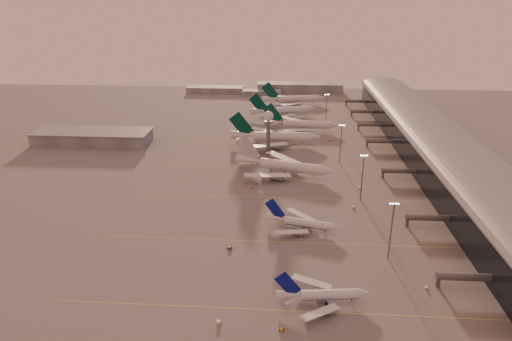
{
  "coord_description": "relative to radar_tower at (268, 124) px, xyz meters",
  "views": [
    {
      "loc": [
        16.14,
        -159.86,
        98.53
      ],
      "look_at": [
        0.84,
        64.86,
        10.88
      ],
      "focal_mm": 32.0,
      "sensor_mm": 36.0,
      "label": 1
    }
  ],
  "objects": [
    {
      "name": "mast_a",
      "position": [
        53.0,
        -120.0,
        -7.21
      ],
      "size": [
        3.6,
        0.56,
        25.0
      ],
      "color": "#53565A",
      "rests_on": "ground"
    },
    {
      "name": "gsv_tug_near",
      "position": [
        11.34,
        -164.81,
        -20.48
      ],
      "size": [
        2.24,
        3.38,
        0.92
      ],
      "color": "#F2A81C",
      "rests_on": "ground"
    },
    {
      "name": "distant_horizon",
      "position": [
        -2.38,
        205.14,
        -17.06
      ],
      "size": [
        165.0,
        37.5,
        9.0
      ],
      "color": "slate",
      "rests_on": "ground"
    },
    {
      "name": "taxiway_markings",
      "position": [
        25.0,
        -64.0,
        -20.94
      ],
      "size": [
        180.0,
        185.25,
        0.02
      ],
      "color": "#E4D150",
      "rests_on": "ground"
    },
    {
      "name": "greentail_a",
      "position": [
        4.43,
        24.42,
        -16.85
      ],
      "size": [
        63.85,
        51.53,
        23.18
      ],
      "color": "silver",
      "rests_on": "ground"
    },
    {
      "name": "mast_d",
      "position": [
        43.0,
        80.0,
        -7.21
      ],
      "size": [
        3.6,
        0.56,
        25.0
      ],
      "color": "#53565A",
      "rests_on": "ground"
    },
    {
      "name": "gsv_truck_a",
      "position": [
        -8.36,
        -162.92,
        -19.71
      ],
      "size": [
        6.37,
        3.54,
        2.43
      ],
      "color": "white",
      "rests_on": "ground"
    },
    {
      "name": "gsv_truck_d",
      "position": [
        -19.61,
        15.03,
        -19.87
      ],
      "size": [
        3.76,
        5.57,
        2.12
      ],
      "color": "white",
      "rests_on": "ground"
    },
    {
      "name": "gsv_truck_c",
      "position": [
        -6.9,
        -53.42,
        -19.72
      ],
      "size": [
        5.75,
        5.74,
        2.42
      ],
      "color": "#F2A81C",
      "rests_on": "ground"
    },
    {
      "name": "terminal",
      "position": [
        102.88,
        -9.91,
        -10.43
      ],
      "size": [
        57.0,
        362.0,
        23.04
      ],
      "color": "black",
      "rests_on": "ground"
    },
    {
      "name": "gsv_tug_far",
      "position": [
        14.38,
        -23.12,
        -20.42
      ],
      "size": [
        3.59,
        4.2,
        1.03
      ],
      "color": "white",
      "rests_on": "ground"
    },
    {
      "name": "gsv_tug_mid",
      "position": [
        -10.79,
        -117.42,
        -20.42
      ],
      "size": [
        4.15,
        3.3,
        1.03
      ],
      "color": "#535557",
      "rests_on": "ground"
    },
    {
      "name": "gsv_catering_a",
      "position": [
        62.71,
        -139.59,
        -19.15
      ],
      "size": [
        4.72,
        2.89,
        3.6
      ],
      "color": "white",
      "rests_on": "ground"
    },
    {
      "name": "greentail_d",
      "position": [
        18.26,
        147.32,
        -16.99
      ],
      "size": [
        60.72,
        48.49,
        22.4
      ],
      "color": "silver",
      "rests_on": "ground"
    },
    {
      "name": "gsv_truck_b",
      "position": [
        45.52,
        -74.87,
        -19.82
      ],
      "size": [
        5.83,
        3.45,
        2.22
      ],
      "color": "white",
      "rests_on": "ground"
    },
    {
      "name": "mast_b",
      "position": [
        50.0,
        -65.0,
        -7.21
      ],
      "size": [
        3.6,
        0.56,
        25.0
      ],
      "color": "#53565A",
      "rests_on": "ground"
    },
    {
      "name": "mast_c",
      "position": [
        45.0,
        -10.0,
        -7.21
      ],
      "size": [
        3.6,
        0.56,
        25.0
      ],
      "color": "#53565A",
      "rests_on": "ground"
    },
    {
      "name": "narrowbody_mid",
      "position": [
        19.41,
        -98.24,
        -18.25
      ],
      "size": [
        33.5,
        26.42,
        13.31
      ],
      "color": "silver",
      "rests_on": "ground"
    },
    {
      "name": "ground",
      "position": [
        -5.0,
        -120.0,
        -20.95
      ],
      "size": [
        700.0,
        700.0,
        0.0
      ],
      "primitive_type": "plane",
      "color": "#605D5D",
      "rests_on": "ground"
    },
    {
      "name": "widebody_white",
      "position": [
        10.81,
        -31.36,
        -17.3
      ],
      "size": [
        58.15,
        45.93,
        21.05
      ],
      "color": "silver",
      "rests_on": "ground"
    },
    {
      "name": "gsv_tug_hangar",
      "position": [
        42.7,
        34.19,
        -20.36
      ],
      "size": [
        4.11,
        2.61,
        1.14
      ],
      "color": "#F2A81C",
      "rests_on": "ground"
    },
    {
      "name": "hangar",
      "position": [
        -125.0,
        20.0,
        -16.63
      ],
      "size": [
        82.0,
        27.0,
        8.5
      ],
      "color": "slate",
      "rests_on": "ground"
    },
    {
      "name": "greentail_b",
      "position": [
        22.74,
        60.2,
        -17.25
      ],
      "size": [
        57.68,
        46.45,
        20.94
      ],
      "color": "silver",
      "rests_on": "ground"
    },
    {
      "name": "gsv_catering_b",
      "position": [
        51.84,
        -49.93,
        -18.91
      ],
      "size": [
        5.23,
        2.91,
        4.08
      ],
      "color": "white",
      "rests_on": "ground"
    },
    {
      "name": "narrowbody_near",
      "position": [
        25.23,
        -149.87,
        -18.33
      ],
      "size": [
        33.0,
        26.2,
        12.92
      ],
      "color": "silver",
      "rests_on": "ground"
    },
    {
      "name": "greentail_c",
      "position": [
        8.67,
        102.29,
        -17.15
      ],
      "size": [
        57.11,
        45.37,
        21.53
      ],
      "color": "silver",
      "rests_on": "ground"
    },
    {
      "name": "radar_tower",
      "position": [
        0.0,
        0.0,
        0.0
      ],
      "size": [
        6.4,
        6.4,
        31.1
      ],
      "color": "#53565A",
      "rests_on": "ground"
    }
  ]
}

